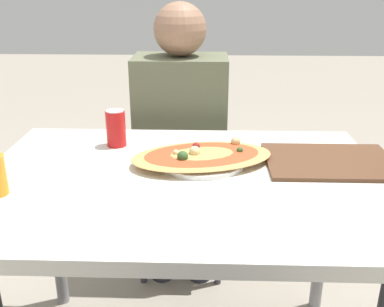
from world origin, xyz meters
The scene contains 6 objects.
dining_table centered at (0.00, 0.00, 0.69)m, with size 1.19×0.85×0.77m.
chair_far_seated centered at (-0.04, 0.75, 0.51)m, with size 0.40×0.40×0.89m.
person_seated centered at (-0.04, 0.64, 0.73)m, with size 0.39×0.28×1.22m.
pizza_main centered at (0.06, 0.10, 0.79)m, with size 0.48×0.35×0.06m.
soda_can centered at (-0.24, 0.25, 0.83)m, with size 0.07×0.07×0.12m.
serving_tray centered at (0.46, 0.12, 0.77)m, with size 0.40×0.29×0.01m.
Camera 1 is at (0.07, -1.19, 1.31)m, focal length 42.00 mm.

